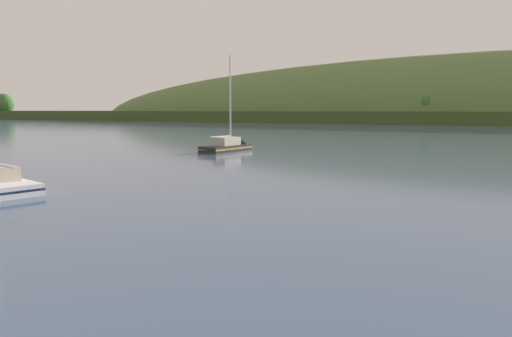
% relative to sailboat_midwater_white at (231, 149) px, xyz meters
% --- Properties ---
extents(sailboat_midwater_white, '(4.10, 8.99, 13.80)m').
position_rel_sailboat_midwater_white_xyz_m(sailboat_midwater_white, '(0.00, 0.00, 0.00)').
color(sailboat_midwater_white, '#232328').
rests_on(sailboat_midwater_white, ground).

